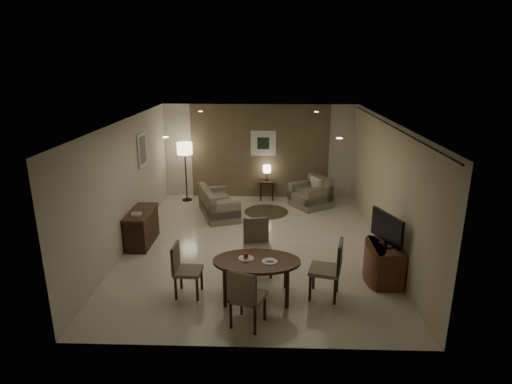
{
  "coord_description": "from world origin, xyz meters",
  "views": [
    {
      "loc": [
        0.29,
        -8.61,
        3.89
      ],
      "look_at": [
        0.0,
        0.2,
        1.15
      ],
      "focal_mm": 30.0,
      "sensor_mm": 36.0,
      "label": 1
    }
  ],
  "objects_px": {
    "tv_cabinet": "(385,263)",
    "side_table": "(267,190)",
    "console_desk": "(142,227)",
    "sofa": "(219,202)",
    "chair_far": "(258,249)",
    "chair_left": "(188,270)",
    "chair_right": "(325,269)",
    "dining_table": "(257,279)",
    "chair_near": "(248,296)",
    "armchair": "(310,192)",
    "floor_lamp": "(186,172)"
  },
  "relations": [
    {
      "from": "chair_far",
      "to": "chair_right",
      "type": "height_order",
      "value": "chair_far"
    },
    {
      "from": "dining_table",
      "to": "side_table",
      "type": "bearing_deg",
      "value": 88.67
    },
    {
      "from": "tv_cabinet",
      "to": "dining_table",
      "type": "distance_m",
      "value": 2.4
    },
    {
      "from": "console_desk",
      "to": "chair_near",
      "type": "bearing_deg",
      "value": -49.96
    },
    {
      "from": "dining_table",
      "to": "chair_near",
      "type": "height_order",
      "value": "chair_near"
    },
    {
      "from": "dining_table",
      "to": "chair_near",
      "type": "bearing_deg",
      "value": -97.6
    },
    {
      "from": "tv_cabinet",
      "to": "chair_near",
      "type": "xyz_separation_m",
      "value": [
        -2.42,
        -1.44,
        0.14
      ]
    },
    {
      "from": "armchair",
      "to": "side_table",
      "type": "relative_size",
      "value": 1.67
    },
    {
      "from": "chair_far",
      "to": "sofa",
      "type": "xyz_separation_m",
      "value": [
        -1.11,
        3.14,
        -0.15
      ]
    },
    {
      "from": "sofa",
      "to": "dining_table",
      "type": "bearing_deg",
      "value": 176.25
    },
    {
      "from": "chair_left",
      "to": "armchair",
      "type": "xyz_separation_m",
      "value": [
        2.49,
        4.72,
        -0.05
      ]
    },
    {
      "from": "tv_cabinet",
      "to": "chair_left",
      "type": "distance_m",
      "value": 3.53
    },
    {
      "from": "sofa",
      "to": "floor_lamp",
      "type": "distance_m",
      "value": 1.69
    },
    {
      "from": "chair_near",
      "to": "floor_lamp",
      "type": "relative_size",
      "value": 0.58
    },
    {
      "from": "chair_right",
      "to": "armchair",
      "type": "height_order",
      "value": "chair_right"
    },
    {
      "from": "tv_cabinet",
      "to": "chair_near",
      "type": "distance_m",
      "value": 2.82
    },
    {
      "from": "chair_near",
      "to": "floor_lamp",
      "type": "distance_m",
      "value": 6.35
    },
    {
      "from": "dining_table",
      "to": "chair_right",
      "type": "height_order",
      "value": "chair_right"
    },
    {
      "from": "armchair",
      "to": "side_table",
      "type": "height_order",
      "value": "armchair"
    },
    {
      "from": "sofa",
      "to": "armchair",
      "type": "xyz_separation_m",
      "value": [
        2.43,
        0.79,
        0.04
      ]
    },
    {
      "from": "chair_left",
      "to": "chair_right",
      "type": "relative_size",
      "value": 0.89
    },
    {
      "from": "sofa",
      "to": "side_table",
      "type": "relative_size",
      "value": 2.84
    },
    {
      "from": "console_desk",
      "to": "tv_cabinet",
      "type": "xyz_separation_m",
      "value": [
        4.89,
        -1.5,
        -0.03
      ]
    },
    {
      "from": "sofa",
      "to": "console_desk",
      "type": "bearing_deg",
      "value": 121.76
    },
    {
      "from": "console_desk",
      "to": "armchair",
      "type": "height_order",
      "value": "armchair"
    },
    {
      "from": "dining_table",
      "to": "floor_lamp",
      "type": "distance_m",
      "value": 5.66
    },
    {
      "from": "chair_near",
      "to": "tv_cabinet",
      "type": "bearing_deg",
      "value": -128.84
    },
    {
      "from": "chair_far",
      "to": "chair_left",
      "type": "xyz_separation_m",
      "value": [
        -1.16,
        -0.79,
        -0.06
      ]
    },
    {
      "from": "chair_near",
      "to": "armchair",
      "type": "relative_size",
      "value": 1.07
    },
    {
      "from": "chair_near",
      "to": "side_table",
      "type": "relative_size",
      "value": 1.78
    },
    {
      "from": "dining_table",
      "to": "floor_lamp",
      "type": "xyz_separation_m",
      "value": [
        -2.17,
        5.2,
        0.5
      ]
    },
    {
      "from": "dining_table",
      "to": "floor_lamp",
      "type": "bearing_deg",
      "value": 112.69
    },
    {
      "from": "chair_left",
      "to": "chair_right",
      "type": "bearing_deg",
      "value": -87.04
    },
    {
      "from": "floor_lamp",
      "to": "console_desk",
      "type": "bearing_deg",
      "value": -97.54
    },
    {
      "from": "console_desk",
      "to": "side_table",
      "type": "height_order",
      "value": "console_desk"
    },
    {
      "from": "chair_left",
      "to": "tv_cabinet",
      "type": "bearing_deg",
      "value": -77.51
    },
    {
      "from": "dining_table",
      "to": "armchair",
      "type": "height_order",
      "value": "armchair"
    },
    {
      "from": "chair_near",
      "to": "floor_lamp",
      "type": "bearing_deg",
      "value": -50.6
    },
    {
      "from": "console_desk",
      "to": "chair_far",
      "type": "distance_m",
      "value": 2.9
    },
    {
      "from": "tv_cabinet",
      "to": "chair_right",
      "type": "bearing_deg",
      "value": -153.09
    },
    {
      "from": "chair_near",
      "to": "chair_far",
      "type": "height_order",
      "value": "chair_far"
    },
    {
      "from": "console_desk",
      "to": "sofa",
      "type": "height_order",
      "value": "console_desk"
    },
    {
      "from": "tv_cabinet",
      "to": "chair_far",
      "type": "relative_size",
      "value": 0.87
    },
    {
      "from": "console_desk",
      "to": "chair_right",
      "type": "relative_size",
      "value": 1.17
    },
    {
      "from": "armchair",
      "to": "side_table",
      "type": "xyz_separation_m",
      "value": [
        -1.2,
        0.63,
        -0.13
      ]
    },
    {
      "from": "dining_table",
      "to": "chair_near",
      "type": "relative_size",
      "value": 1.5
    },
    {
      "from": "chair_far",
      "to": "floor_lamp",
      "type": "xyz_separation_m",
      "value": [
        -2.18,
        4.37,
        0.32
      ]
    },
    {
      "from": "console_desk",
      "to": "chair_right",
      "type": "height_order",
      "value": "chair_right"
    },
    {
      "from": "chair_right",
      "to": "side_table",
      "type": "xyz_separation_m",
      "value": [
        -1.02,
        5.33,
        -0.24
      ]
    },
    {
      "from": "tv_cabinet",
      "to": "side_table",
      "type": "relative_size",
      "value": 1.64
    }
  ]
}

